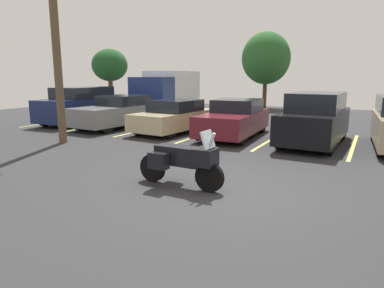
{
  "coord_description": "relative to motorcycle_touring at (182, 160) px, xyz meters",
  "views": [
    {
      "loc": [
        2.95,
        -6.6,
        2.46
      ],
      "look_at": [
        -1.1,
        1.04,
        0.76
      ],
      "focal_mm": 32.15,
      "sensor_mm": 36.0,
      "label": 1
    }
  ],
  "objects": [
    {
      "name": "car_champagne",
      "position": [
        -4.17,
        6.63,
        0.07
      ],
      "size": [
        2.23,
        4.39,
        1.44
      ],
      "color": "#C1B289",
      "rests_on": "ground"
    },
    {
      "name": "car_black",
      "position": [
        1.81,
        6.66,
        0.29
      ],
      "size": [
        2.02,
        4.75,
        1.89
      ],
      "color": "black",
      "rests_on": "ground"
    },
    {
      "name": "ground",
      "position": [
        0.73,
        0.12,
        -0.68
      ],
      "size": [
        44.0,
        44.0,
        0.1
      ],
      "primitive_type": "cube",
      "color": "#2D2D30"
    },
    {
      "name": "parking_stripes",
      "position": [
        0.19,
        6.89,
        -0.63
      ],
      "size": [
        23.78,
        5.14,
        0.01
      ],
      "color": "#EAE066",
      "rests_on": "ground"
    },
    {
      "name": "car_navy",
      "position": [
        -10.11,
        6.87,
        0.33
      ],
      "size": [
        2.23,
        4.82,
        1.91
      ],
      "color": "navy",
      "rests_on": "ground"
    },
    {
      "name": "car_maroon",
      "position": [
        -1.39,
        6.82,
        0.1
      ],
      "size": [
        2.14,
        4.68,
        1.52
      ],
      "color": "maroon",
      "rests_on": "ground"
    },
    {
      "name": "box_truck",
      "position": [
        -8.33,
        12.85,
        0.87
      ],
      "size": [
        2.94,
        6.27,
        2.8
      ],
      "color": "navy",
      "rests_on": "ground"
    },
    {
      "name": "tree_center_right",
      "position": [
        -4.05,
        20.29,
        3.2
      ],
      "size": [
        3.71,
        3.71,
        5.83
      ],
      "color": "#4C3823",
      "rests_on": "ground"
    },
    {
      "name": "utility_pole",
      "position": [
        -6.6,
        2.51,
        3.17
      ],
      "size": [
        1.67,
        0.89,
        7.35
      ],
      "color": "brown",
      "rests_on": "ground"
    },
    {
      "name": "motorcycle_touring",
      "position": [
        0.0,
        0.0,
        0.0
      ],
      "size": [
        2.18,
        0.92,
        1.35
      ],
      "color": "black",
      "rests_on": "ground"
    },
    {
      "name": "car_grey",
      "position": [
        -7.34,
        6.66,
        0.13
      ],
      "size": [
        2.2,
        4.87,
        1.54
      ],
      "color": "slate",
      "rests_on": "ground"
    },
    {
      "name": "tree_center",
      "position": [
        -18.2,
        18.6,
        2.82
      ],
      "size": [
        3.25,
        3.25,
        4.94
      ],
      "color": "#4C3823",
      "rests_on": "ground"
    }
  ]
}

